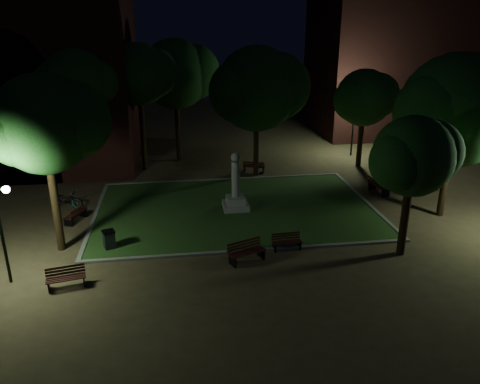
{
  "coord_description": "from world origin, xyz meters",
  "views": [
    {
      "loc": [
        -3.16,
        -21.88,
        9.99
      ],
      "look_at": [
        0.11,
        1.0,
        1.41
      ],
      "focal_mm": 35.0,
      "sensor_mm": 36.0,
      "label": 1
    }
  ],
  "objects_px": {
    "monument": "(236,194)",
    "bench_left_side": "(76,215)",
    "bench_far_side": "(254,167)",
    "trash_bin": "(109,240)",
    "bench_right_side": "(378,187)",
    "bicycle": "(66,199)",
    "bench_near_left": "(246,252)",
    "bench_west_near": "(66,278)",
    "bench_near_right": "(287,242)"
  },
  "relations": [
    {
      "from": "bench_west_near",
      "to": "bench_far_side",
      "type": "relative_size",
      "value": 0.99
    },
    {
      "from": "bench_west_near",
      "to": "bicycle",
      "type": "height_order",
      "value": "bicycle"
    },
    {
      "from": "bench_near_left",
      "to": "bench_west_near",
      "type": "distance_m",
      "value": 7.45
    },
    {
      "from": "bench_near_left",
      "to": "bench_left_side",
      "type": "height_order",
      "value": "bench_near_left"
    },
    {
      "from": "bench_near_left",
      "to": "bench_west_near",
      "type": "xyz_separation_m",
      "value": [
        -7.38,
        -1.07,
        -0.05
      ]
    },
    {
      "from": "bench_near_right",
      "to": "trash_bin",
      "type": "relative_size",
      "value": 1.52
    },
    {
      "from": "trash_bin",
      "to": "bench_west_near",
      "type": "bearing_deg",
      "value": -113.21
    },
    {
      "from": "bench_near_left",
      "to": "bench_near_right",
      "type": "distance_m",
      "value": 2.19
    },
    {
      "from": "bench_near_right",
      "to": "bench_far_side",
      "type": "height_order",
      "value": "bench_far_side"
    },
    {
      "from": "monument",
      "to": "bench_near_left",
      "type": "height_order",
      "value": "monument"
    },
    {
      "from": "bench_far_side",
      "to": "bicycle",
      "type": "height_order",
      "value": "bicycle"
    },
    {
      "from": "monument",
      "to": "bench_left_side",
      "type": "height_order",
      "value": "monument"
    },
    {
      "from": "bench_near_left",
      "to": "bench_left_side",
      "type": "relative_size",
      "value": 1.12
    },
    {
      "from": "monument",
      "to": "bench_near_right",
      "type": "height_order",
      "value": "monument"
    },
    {
      "from": "bench_near_left",
      "to": "bench_right_side",
      "type": "bearing_deg",
      "value": 15.81
    },
    {
      "from": "bench_far_side",
      "to": "trash_bin",
      "type": "distance_m",
      "value": 13.42
    },
    {
      "from": "bicycle",
      "to": "trash_bin",
      "type": "bearing_deg",
      "value": -132.9
    },
    {
      "from": "bench_near_left",
      "to": "bench_left_side",
      "type": "xyz_separation_m",
      "value": [
        -8.14,
        5.46,
        -0.05
      ]
    },
    {
      "from": "bench_near_left",
      "to": "bench_right_side",
      "type": "xyz_separation_m",
      "value": [
        9.25,
        7.27,
        -0.02
      ]
    },
    {
      "from": "monument",
      "to": "bench_right_side",
      "type": "bearing_deg",
      "value": 8.75
    },
    {
      "from": "bench_near_right",
      "to": "bench_left_side",
      "type": "xyz_separation_m",
      "value": [
        -10.16,
        4.59,
        0.03
      ]
    },
    {
      "from": "bench_far_side",
      "to": "bench_right_side",
      "type": "bearing_deg",
      "value": 163.14
    },
    {
      "from": "bench_near_left",
      "to": "bench_near_right",
      "type": "height_order",
      "value": "bench_near_left"
    },
    {
      "from": "bench_right_side",
      "to": "bench_left_side",
      "type": "bearing_deg",
      "value": 85.44
    },
    {
      "from": "monument",
      "to": "trash_bin",
      "type": "height_order",
      "value": "monument"
    },
    {
      "from": "bench_west_near",
      "to": "trash_bin",
      "type": "distance_m",
      "value": 3.34
    },
    {
      "from": "bench_left_side",
      "to": "bench_far_side",
      "type": "height_order",
      "value": "bench_far_side"
    },
    {
      "from": "bicycle",
      "to": "bench_west_near",
      "type": "bearing_deg",
      "value": -150.46
    },
    {
      "from": "monument",
      "to": "bench_west_near",
      "type": "bearing_deg",
      "value": -137.82
    },
    {
      "from": "bench_west_near",
      "to": "bench_right_side",
      "type": "bearing_deg",
      "value": 15.01
    },
    {
      "from": "trash_bin",
      "to": "bicycle",
      "type": "relative_size",
      "value": 0.47
    },
    {
      "from": "bicycle",
      "to": "bench_near_right",
      "type": "bearing_deg",
      "value": -102.34
    },
    {
      "from": "bench_right_side",
      "to": "bench_far_side",
      "type": "distance_m",
      "value": 8.49
    },
    {
      "from": "bench_far_side",
      "to": "monument",
      "type": "bearing_deg",
      "value": 91.61
    },
    {
      "from": "bench_far_side",
      "to": "trash_bin",
      "type": "relative_size",
      "value": 1.72
    },
    {
      "from": "bench_near_right",
      "to": "bicycle",
      "type": "distance_m",
      "value": 12.88
    },
    {
      "from": "trash_bin",
      "to": "bench_far_side",
      "type": "bearing_deg",
      "value": 50.58
    },
    {
      "from": "monument",
      "to": "bench_left_side",
      "type": "distance_m",
      "value": 8.49
    },
    {
      "from": "bench_right_side",
      "to": "bench_far_side",
      "type": "height_order",
      "value": "bench_right_side"
    },
    {
      "from": "bicycle",
      "to": "bench_left_side",
      "type": "bearing_deg",
      "value": -137.32
    },
    {
      "from": "bench_near_left",
      "to": "bicycle",
      "type": "xyz_separation_m",
      "value": [
        -9.04,
        7.46,
        0.09
      ]
    },
    {
      "from": "monument",
      "to": "bench_left_side",
      "type": "bearing_deg",
      "value": -177.02
    },
    {
      "from": "bench_near_left",
      "to": "bench_left_side",
      "type": "distance_m",
      "value": 9.8
    },
    {
      "from": "trash_bin",
      "to": "bench_near_left",
      "type": "bearing_deg",
      "value": -18.19
    },
    {
      "from": "bench_near_right",
      "to": "bench_left_side",
      "type": "relative_size",
      "value": 0.89
    },
    {
      "from": "bench_near_left",
      "to": "bench_right_side",
      "type": "relative_size",
      "value": 1.06
    },
    {
      "from": "monument",
      "to": "bench_far_side",
      "type": "distance_m",
      "value": 6.83
    },
    {
      "from": "monument",
      "to": "bench_west_near",
      "type": "distance_m",
      "value": 10.4
    },
    {
      "from": "bench_left_side",
      "to": "trash_bin",
      "type": "bearing_deg",
      "value": 54.34
    },
    {
      "from": "bench_near_left",
      "to": "bench_near_right",
      "type": "bearing_deg",
      "value": 0.81
    }
  ]
}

